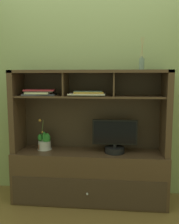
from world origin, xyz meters
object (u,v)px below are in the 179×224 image
object	(u,v)px
potted_orchid	(42,146)
potted_fern	(45,142)
magazine_stack_left	(40,93)
media_console	(90,162)
tv_monitor	(115,139)
diffuser_bottle	(142,64)
magazine_stack_centre	(88,93)

from	to	relation	value
potted_orchid	potted_fern	distance (m)	0.04
potted_fern	magazine_stack_left	bearing A→B (deg)	-109.26
media_console	magazine_stack_left	xyz separation A→B (m)	(-0.53, -0.05, 0.77)
tv_monitor	potted_orchid	xyz separation A→B (m)	(-0.81, 0.04, -0.10)
media_console	potted_orchid	bearing A→B (deg)	179.80
tv_monitor	diffuser_bottle	world-z (taller)	diffuser_bottle
potted_orchid	diffuser_bottle	world-z (taller)	diffuser_bottle
magazine_stack_left	diffuser_bottle	distance (m)	1.12
magazine_stack_left	magazine_stack_centre	world-z (taller)	magazine_stack_left
media_console	magazine_stack_left	world-z (taller)	media_console
media_console	potted_orchid	distance (m)	0.56
tv_monitor	magazine_stack_centre	world-z (taller)	magazine_stack_centre
tv_monitor	magazine_stack_left	world-z (taller)	magazine_stack_left
magazine_stack_left	tv_monitor	bearing A→B (deg)	1.22
potted_orchid	diffuser_bottle	distance (m)	1.40
potted_orchid	diffuser_bottle	xyz separation A→B (m)	(1.08, 0.01, 0.90)
tv_monitor	magazine_stack_centre	distance (m)	0.57
media_console	tv_monitor	bearing A→B (deg)	-7.19
potted_orchid	magazine_stack_left	bearing A→B (deg)	-89.19
media_console	diffuser_bottle	size ratio (longest dim) A/B	4.92
magazine_stack_left	media_console	bearing A→B (deg)	5.55
tv_monitor	potted_fern	distance (m)	0.79
tv_monitor	potted_orchid	distance (m)	0.82
media_console	potted_fern	world-z (taller)	media_console
magazine_stack_left	potted_orchid	bearing A→B (deg)	90.81
magazine_stack_left	magazine_stack_centre	size ratio (longest dim) A/B	0.95
media_console	potted_fern	xyz separation A→B (m)	(-0.51, 0.01, 0.20)
potted_orchid	magazine_stack_left	distance (m)	0.60
potted_fern	magazine_stack_left	distance (m)	0.57
media_console	magazine_stack_centre	size ratio (longest dim) A/B	4.31
potted_fern	media_console	bearing A→B (deg)	-1.51
potted_fern	magazine_stack_left	world-z (taller)	magazine_stack_left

